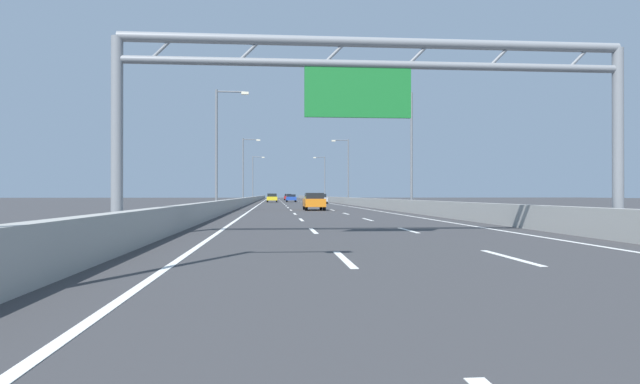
{
  "coord_description": "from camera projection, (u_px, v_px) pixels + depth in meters",
  "views": [
    {
      "loc": [
        -3.28,
        1.03,
        1.37
      ],
      "look_at": [
        0.94,
        51.05,
        1.58
      ],
      "focal_mm": 30.91,
      "sensor_mm": 36.0,
      "label": 1
    }
  ],
  "objects": [
    {
      "name": "lane_dash_right_2",
      "position": [
        408.0,
        230.0,
        20.82
      ],
      "size": [
        0.16,
        3.0,
        0.01
      ],
      "primitive_type": "cube",
      "color": "white",
      "rests_on": "ground_plane"
    },
    {
      "name": "lane_dash_right_14",
      "position": [
        295.0,
        200.0,
        128.44
      ],
      "size": [
        0.16,
        3.0,
        0.01
      ],
      "primitive_type": "cube",
      "color": "white",
      "rests_on": "ground_plane"
    },
    {
      "name": "lane_dash_right_3",
      "position": [
        368.0,
        219.0,
        29.79
      ],
      "size": [
        0.16,
        3.0,
        0.01
      ],
      "primitive_type": "cube",
      "color": "white",
      "rests_on": "ground_plane"
    },
    {
      "name": "streetlamp_right_distant",
      "position": [
        324.0,
        176.0,
        118.28
      ],
      "size": [
        2.58,
        0.28,
        9.5
      ],
      "color": "slate",
      "rests_on": "ground_plane"
    },
    {
      "name": "lane_dash_right_9",
      "position": [
        307.0,
        203.0,
        83.6
      ],
      "size": [
        0.16,
        3.0,
        0.01
      ],
      "primitive_type": "cube",
      "color": "white",
      "rests_on": "ground_plane"
    },
    {
      "name": "lane_dash_right_7",
      "position": [
        316.0,
        206.0,
        65.66
      ],
      "size": [
        0.16,
        3.0,
        0.01
      ],
      "primitive_type": "cube",
      "color": "white",
      "rests_on": "ground_plane"
    },
    {
      "name": "barrier_left",
      "position": [
        255.0,
        199.0,
        108.28
      ],
      "size": [
        0.45,
        220.0,
        0.95
      ],
      "color": "#9E9E99",
      "rests_on": "ground_plane"
    },
    {
      "name": "lane_dash_right_13",
      "position": [
        297.0,
        201.0,
        119.47
      ],
      "size": [
        0.16,
        3.0,
        0.01
      ],
      "primitive_type": "cube",
      "color": "white",
      "rests_on": "ground_plane"
    },
    {
      "name": "lane_dash_left_4",
      "position": [
        295.0,
        214.0,
        38.45
      ],
      "size": [
        0.16,
        3.0,
        0.01
      ],
      "primitive_type": "cube",
      "color": "white",
      "rests_on": "ground_plane"
    },
    {
      "name": "lane_dash_right_1",
      "position": [
        510.0,
        258.0,
        11.85
      ],
      "size": [
        0.16,
        3.0,
        0.01
      ],
      "primitive_type": "cube",
      "color": "white",
      "rests_on": "ground_plane"
    },
    {
      "name": "lane_dash_right_6",
      "position": [
        323.0,
        208.0,
        56.69
      ],
      "size": [
        0.16,
        3.0,
        0.01
      ],
      "primitive_type": "cube",
      "color": "white",
      "rests_on": "ground_plane"
    },
    {
      "name": "lane_dash_right_10",
      "position": [
        304.0,
        202.0,
        92.57
      ],
      "size": [
        0.16,
        3.0,
        0.01
      ],
      "primitive_type": "cube",
      "color": "white",
      "rests_on": "ground_plane"
    },
    {
      "name": "lane_dash_left_14",
      "position": [
        280.0,
        200.0,
        128.13
      ],
      "size": [
        0.16,
        3.0,
        0.01
      ],
      "primitive_type": "cube",
      "color": "white",
      "rests_on": "ground_plane"
    },
    {
      "name": "lane_dash_left_17",
      "position": [
        279.0,
        199.0,
        155.04
      ],
      "size": [
        0.16,
        3.0,
        0.01
      ],
      "primitive_type": "cube",
      "color": "white",
      "rests_on": "ground_plane"
    },
    {
      "name": "lane_dash_left_5",
      "position": [
        291.0,
        210.0,
        47.42
      ],
      "size": [
        0.16,
        3.0,
        0.01
      ],
      "primitive_type": "cube",
      "color": "white",
      "rests_on": "ground_plane"
    },
    {
      "name": "lane_dash_right_12",
      "position": [
        299.0,
        201.0,
        110.5
      ],
      "size": [
        0.16,
        3.0,
        0.01
      ],
      "primitive_type": "cube",
      "color": "white",
      "rests_on": "ground_plane"
    },
    {
      "name": "streetlamp_left_distant",
      "position": [
        254.0,
        175.0,
        117.02
      ],
      "size": [
        2.58,
        0.28,
        9.5
      ],
      "color": "slate",
      "rests_on": "ground_plane"
    },
    {
      "name": "lane_dash_left_3",
      "position": [
        301.0,
        220.0,
        29.49
      ],
      "size": [
        0.16,
        3.0,
        0.01
      ],
      "primitive_type": "cube",
      "color": "white",
      "rests_on": "ground_plane"
    },
    {
      "name": "lane_dash_left_6",
      "position": [
        288.0,
        208.0,
        56.39
      ],
      "size": [
        0.16,
        3.0,
        0.01
      ],
      "primitive_type": "cube",
      "color": "white",
      "rests_on": "ground_plane"
    },
    {
      "name": "lane_dash_right_16",
      "position": [
        293.0,
        199.0,
        146.37
      ],
      "size": [
        0.16,
        3.0,
        0.01
      ],
      "primitive_type": "cube",
      "color": "white",
      "rests_on": "ground_plane"
    },
    {
      "name": "red_car",
      "position": [
        288.0,
        197.0,
        129.1
      ],
      "size": [
        1.77,
        4.59,
        1.47
      ],
      "color": "red",
      "rests_on": "ground_plane"
    },
    {
      "name": "lane_dash_right_4",
      "position": [
        346.0,
        214.0,
        38.76
      ],
      "size": [
        0.16,
        3.0,
        0.01
      ],
      "primitive_type": "cube",
      "color": "white",
      "rests_on": "ground_plane"
    },
    {
      "name": "ground_plane",
      "position": [
        292.0,
        202.0,
        98.89
      ],
      "size": [
        260.0,
        260.0,
        0.0
      ],
      "primitive_type": "plane",
      "color": "#38383A"
    },
    {
      "name": "lane_dash_right_11",
      "position": [
        301.0,
        202.0,
        101.53
      ],
      "size": [
        0.16,
        3.0,
        0.01
      ],
      "primitive_type": "cube",
      "color": "white",
      "rests_on": "ground_plane"
    },
    {
      "name": "lane_dash_left_8",
      "position": [
        285.0,
        204.0,
        74.33
      ],
      "size": [
        0.16,
        3.0,
        0.01
      ],
      "primitive_type": "cube",
      "color": "white",
      "rests_on": "ground_plane"
    },
    {
      "name": "lane_dash_left_9",
      "position": [
        283.0,
        203.0,
        83.29
      ],
      "size": [
        0.16,
        3.0,
        0.01
      ],
      "primitive_type": "cube",
      "color": "white",
      "rests_on": "ground_plane"
    },
    {
      "name": "lane_dash_left_12",
      "position": [
        281.0,
        201.0,
        110.2
      ],
      "size": [
        0.16,
        3.0,
        0.01
      ],
      "primitive_type": "cube",
      "color": "white",
      "rests_on": "ground_plane"
    },
    {
      "name": "lane_dash_left_2",
      "position": [
        313.0,
        231.0,
        20.52
      ],
      "size": [
        0.16,
        3.0,
        0.01
      ],
      "primitive_type": "cube",
      "color": "white",
      "rests_on": "ground_plane"
    },
    {
      "name": "lane_dash_left_15",
      "position": [
        280.0,
        200.0,
        137.1
      ],
      "size": [
        0.16,
        3.0,
        0.01
      ],
      "primitive_type": "cube",
      "color": "white",
      "rests_on": "ground_plane"
    },
    {
      "name": "lane_dash_left_1",
      "position": [
        344.0,
        259.0,
        11.55
      ],
      "size": [
        0.16,
        3.0,
        0.01
      ],
      "primitive_type": "cube",
      "color": "white",
      "rests_on": "ground_plane"
    },
    {
      "name": "edge_line_left",
      "position": [
        261.0,
        203.0,
        86.49
      ],
      "size": [
        0.16,
        176.0,
        0.01
      ],
      "primitive_type": "cube",
      "color": "white",
      "rests_on": "ground_plane"
    },
    {
      "name": "lane_dash_left_11",
      "position": [
        282.0,
        202.0,
        101.23
      ],
      "size": [
        0.16,
        3.0,
        0.01
      ],
      "primitive_type": "cube",
      "color": "white",
      "rests_on": "ground_plane"
    },
    {
      "name": "blue_car",
      "position": [
        291.0,
        198.0,
        98.93
      ],
      "size": [
        1.79,
        4.17,
        1.36
      ],
      "color": "#2347AD",
      "rests_on": "ground_plane"
    },
    {
      "name": "lane_dash_right_17",
      "position": [
        292.0,
        199.0,
        155.34
      ],
      "size": [
        0.16,
        3.0,
        0.01
      ],
      "primitive_type": "cube",
      "color": "white",
      "rests_on": "ground_plane"
    },
    {
      "name": "barrier_right",
      "position": [
        325.0,
        199.0,
        109.44
      ],
      "size": [
        0.45,
        220.0,
        0.95
      ],
      "color": "#9E9E99",
      "rests_on": "ground_plane"
    },
    {
      "name": "sign_gantry",
      "position": [
        375.0,
        85.0,
        17.47
      ],
      "size": [
        16.46,
        0.36,
        6.36
      ],
      "color": "gray",
      "rests_on": "ground_plane"
    },
    {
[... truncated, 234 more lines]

